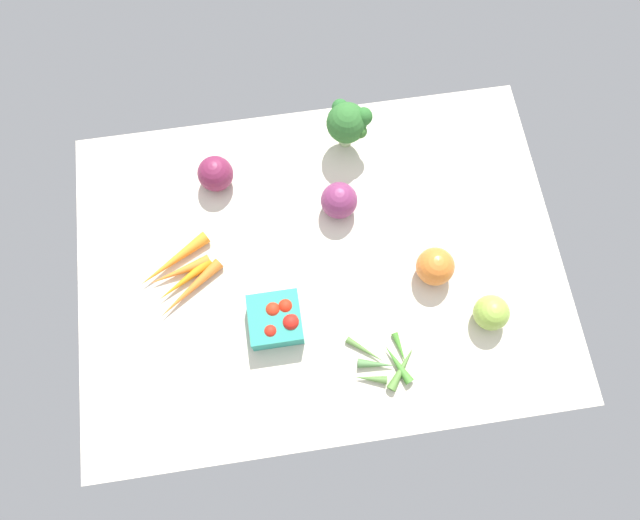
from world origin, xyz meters
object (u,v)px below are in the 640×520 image
object	(u,v)px
carrot_bunch	(181,274)
red_onion_near_basket	(339,201)
broccoli_head	(348,122)
heirloom_tomato_orange	(435,267)
heirloom_tomato_green	(491,313)
berry_basket	(277,319)
okra_pile	(388,364)
red_onion_center	(215,174)

from	to	relation	value
carrot_bunch	red_onion_near_basket	bearing A→B (deg)	16.85
broccoli_head	heirloom_tomato_orange	distance (cm)	36.84
broccoli_head	heirloom_tomato_green	bearing A→B (deg)	-63.72
berry_basket	okra_pile	bearing A→B (deg)	-29.54
heirloom_tomato_orange	red_onion_near_basket	world-z (taller)	same
broccoli_head	okra_pile	distance (cm)	52.73
carrot_bunch	heirloom_tomato_green	world-z (taller)	heirloom_tomato_green
heirloom_tomato_orange	heirloom_tomato_green	bearing A→B (deg)	-50.31
carrot_bunch	red_onion_near_basket	xyz separation A→B (cm)	(35.65, 10.80, 2.73)
red_onion_center	heirloom_tomato_orange	xyz separation A→B (cm)	(43.52, -28.25, 0.09)
red_onion_center	red_onion_near_basket	size ratio (longest dim) A/B	0.98
carrot_bunch	heirloom_tomato_orange	distance (cm)	53.69
carrot_bunch	red_onion_near_basket	size ratio (longest dim) A/B	2.33
red_onion_near_basket	berry_basket	bearing A→B (deg)	-124.93
heirloom_tomato_orange	okra_pile	world-z (taller)	heirloom_tomato_orange
carrot_bunch	okra_pile	size ratio (longest dim) A/B	1.29
okra_pile	red_onion_near_basket	bearing A→B (deg)	97.04
berry_basket	heirloom_tomato_green	bearing A→B (deg)	-6.82
red_onion_near_basket	broccoli_head	bearing A→B (deg)	74.87
broccoli_head	berry_basket	xyz separation A→B (cm)	(-21.11, -40.26, -5.11)
heirloom_tomato_green	red_onion_near_basket	xyz separation A→B (cm)	(-26.87, 29.10, 0.36)
carrot_bunch	heirloom_tomato_green	distance (cm)	65.19
red_onion_center	broccoli_head	xyz separation A→B (cm)	(30.43, 5.94, 4.25)
red_onion_near_basket	okra_pile	xyz separation A→B (cm)	(4.42, -35.85, -3.12)
red_onion_center	heirloom_tomato_green	distance (cm)	66.02
carrot_bunch	heirloom_tomato_orange	xyz separation A→B (cm)	(53.16, -7.02, 2.75)
broccoli_head	berry_basket	size ratio (longest dim) A/B	1.20
carrot_bunch	broccoli_head	bearing A→B (deg)	34.13
heirloom_tomato_green	red_onion_near_basket	distance (cm)	39.61
broccoli_head	red_onion_near_basket	world-z (taller)	broccoli_head
red_onion_center	heirloom_tomato_orange	size ratio (longest dim) A/B	0.98
red_onion_center	broccoli_head	distance (cm)	31.29
red_onion_center	red_onion_near_basket	distance (cm)	28.02
carrot_bunch	heirloom_tomato_green	xyz separation A→B (cm)	(62.52, -18.30, 2.38)
broccoli_head	heirloom_tomato_orange	xyz separation A→B (cm)	(13.09, -34.19, -4.16)
red_onion_center	carrot_bunch	size ratio (longest dim) A/B	0.42
okra_pile	carrot_bunch	bearing A→B (deg)	147.98
heirloom_tomato_green	berry_basket	size ratio (longest dim) A/B	0.69
heirloom_tomato_orange	okra_pile	xyz separation A→B (cm)	(-13.09, -18.03, -3.13)
heirloom_tomato_orange	red_onion_near_basket	bearing A→B (deg)	134.50
red_onion_center	okra_pile	xyz separation A→B (cm)	(30.43, -46.28, -3.04)
heirloom_tomato_orange	berry_basket	world-z (taller)	heirloom_tomato_orange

